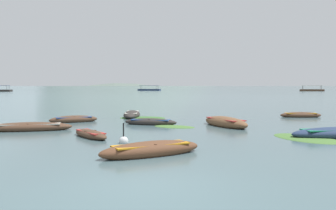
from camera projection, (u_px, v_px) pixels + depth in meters
name	position (u px, v px, depth m)	size (l,w,h in m)	color
ground_plane	(183.00, 86.00, 1504.75)	(6000.00, 6000.00, 0.00)	#476066
mountain_1	(59.00, 59.00, 1623.64)	(608.41, 608.41, 243.14)	#4C5B56
mountain_2	(131.00, 58.00, 1314.48)	(668.59, 668.59, 202.79)	slate
rowboat_0	(225.00, 122.00, 21.22)	(2.99, 4.19, 0.72)	brown
rowboat_1	(151.00, 150.00, 12.45)	(3.84, 2.92, 0.62)	brown
rowboat_2	(29.00, 127.00, 19.18)	(4.70, 2.33, 0.57)	#4C3323
rowboat_3	(151.00, 122.00, 22.07)	(3.47, 1.56, 0.50)	#2D2826
rowboat_4	(74.00, 119.00, 23.61)	(3.28, 2.39, 0.55)	#4C3323
rowboat_5	(91.00, 134.00, 16.76)	(2.54, 2.89, 0.43)	#4C3323
rowboat_6	(132.00, 114.00, 27.42)	(1.57, 4.43, 0.60)	#2D2826
rowboat_7	(336.00, 133.00, 16.69)	(4.69, 2.20, 0.61)	navy
rowboat_8	(301.00, 115.00, 27.27)	(3.16, 1.11, 0.50)	#4C3323
ferry_1	(312.00, 90.00, 147.03)	(10.05, 6.03, 2.54)	#4C3323
ferry_2	(149.00, 90.00, 159.17)	(10.37, 5.06, 2.54)	navy
mooring_buoy	(124.00, 141.00, 15.02)	(0.41, 0.41, 0.99)	silver
weed_patch_0	(143.00, 118.00, 26.50)	(3.44, 2.27, 0.14)	#38662D
weed_patch_4	(174.00, 127.00, 20.88)	(2.56, 1.36, 0.14)	#477033
weed_patch_6	(306.00, 138.00, 16.35)	(3.57, 2.13, 0.14)	#477033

